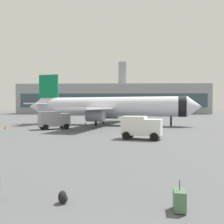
% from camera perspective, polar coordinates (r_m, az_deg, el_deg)
% --- Properties ---
extents(airplane_at_gate, '(35.43, 32.23, 10.50)m').
position_cam_1_polar(airplane_at_gate, '(47.65, -0.94, 1.26)').
color(airplane_at_gate, silver).
rests_on(airplane_at_gate, ground).
extents(service_truck, '(5.24, 4.41, 2.90)m').
position_cam_1_polar(service_truck, '(40.00, -13.76, -1.72)').
color(service_truck, gray).
rests_on(service_truck, ground).
extents(cargo_van, '(4.80, 3.41, 2.60)m').
position_cam_1_polar(cargo_van, '(27.15, 7.00, -3.43)').
color(cargo_van, white).
rests_on(cargo_van, ground).
extents(safety_cone_near, '(0.44, 0.44, 0.73)m').
position_cam_1_polar(safety_cone_near, '(43.49, -24.12, -3.20)').
color(safety_cone_near, '#F2590C').
rests_on(safety_cone_near, ground).
extents(safety_cone_mid, '(0.44, 0.44, 0.66)m').
position_cam_1_polar(safety_cone_mid, '(48.76, -6.29, -2.66)').
color(safety_cone_mid, '#F2590C').
rests_on(safety_cone_mid, ground).
extents(safety_cone_far, '(0.44, 0.44, 0.71)m').
position_cam_1_polar(safety_cone_far, '(28.03, 9.39, -5.55)').
color(safety_cone_far, '#F2590C').
rests_on(safety_cone_far, ground).
extents(rolling_suitcase, '(0.48, 0.69, 1.10)m').
position_cam_1_polar(rolling_suitcase, '(9.24, 15.83, -19.60)').
color(rolling_suitcase, '#476B4C').
rests_on(rolling_suitcase, ground).
extents(traveller_backpack, '(0.36, 0.40, 0.48)m').
position_cam_1_polar(traveller_backpack, '(9.81, -11.68, -19.31)').
color(traveller_backpack, black).
rests_on(traveller_backpack, ground).
extents(terminal_building, '(95.35, 20.04, 26.89)m').
position_cam_1_polar(terminal_building, '(125.32, 0.37, 3.06)').
color(terminal_building, gray).
rests_on(terminal_building, ground).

